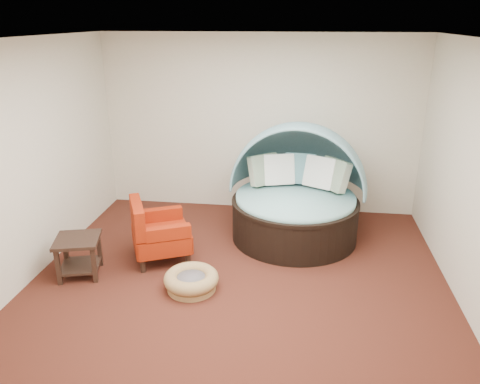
# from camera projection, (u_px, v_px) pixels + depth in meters

# --- Properties ---
(floor) EXTENTS (5.00, 5.00, 0.00)m
(floor) POSITION_uv_depth(u_px,v_px,m) (238.00, 285.00, 5.58)
(floor) COLOR #4A1E15
(floor) RESTS_ON ground
(wall_back) EXTENTS (5.00, 0.00, 5.00)m
(wall_back) POSITION_uv_depth(u_px,v_px,m) (260.00, 125.00, 7.40)
(wall_back) COLOR beige
(wall_back) RESTS_ON floor
(wall_front) EXTENTS (5.00, 0.00, 5.00)m
(wall_front) POSITION_uv_depth(u_px,v_px,m) (178.00, 306.00, 2.76)
(wall_front) COLOR beige
(wall_front) RESTS_ON floor
(wall_left) EXTENTS (0.00, 5.00, 5.00)m
(wall_left) POSITION_uv_depth(u_px,v_px,m) (24.00, 165.00, 5.40)
(wall_left) COLOR beige
(wall_left) RESTS_ON floor
(wall_right) EXTENTS (0.00, 5.00, 5.00)m
(wall_right) POSITION_uv_depth(u_px,v_px,m) (480.00, 184.00, 4.77)
(wall_right) COLOR beige
(wall_right) RESTS_ON floor
(ceiling) EXTENTS (5.00, 5.00, 0.00)m
(ceiling) POSITION_uv_depth(u_px,v_px,m) (237.00, 39.00, 4.59)
(ceiling) COLOR white
(ceiling) RESTS_ON wall_back
(canopy_daybed) EXTENTS (2.04, 1.96, 1.64)m
(canopy_daybed) POSITION_uv_depth(u_px,v_px,m) (297.00, 186.00, 6.63)
(canopy_daybed) COLOR black
(canopy_daybed) RESTS_ON floor
(pet_basket) EXTENTS (0.83, 0.83, 0.22)m
(pet_basket) POSITION_uv_depth(u_px,v_px,m) (191.00, 280.00, 5.46)
(pet_basket) COLOR olive
(pet_basket) RESTS_ON floor
(red_armchair) EXTENTS (0.95, 0.95, 0.84)m
(red_armchair) POSITION_uv_depth(u_px,v_px,m) (157.00, 232.00, 6.05)
(red_armchair) COLOR black
(red_armchair) RESTS_ON floor
(side_table) EXTENTS (0.64, 0.64, 0.50)m
(side_table) POSITION_uv_depth(u_px,v_px,m) (79.00, 251.00, 5.70)
(side_table) COLOR black
(side_table) RESTS_ON floor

